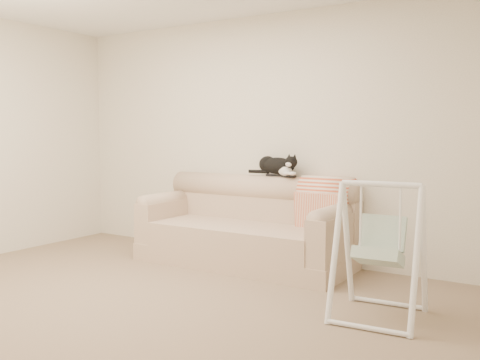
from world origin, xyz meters
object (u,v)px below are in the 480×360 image
at_px(tuxedo_cat, 277,166).
at_px(sofa, 248,230).
at_px(remote_a, 275,175).
at_px(remote_b, 289,176).
at_px(baby_swing, 380,250).

bearing_deg(tuxedo_cat, sofa, -128.94).
relative_size(remote_a, remote_b, 1.06).
xyz_separation_m(sofa, remote_b, (0.36, 0.22, 0.56)).
bearing_deg(remote_b, tuxedo_cat, 166.95).
bearing_deg(remote_a, remote_b, -8.74).
bearing_deg(baby_swing, remote_a, 142.56).
xyz_separation_m(sofa, remote_a, (0.18, 0.25, 0.56)).
relative_size(remote_a, tuxedo_cat, 0.31).
distance_m(remote_b, baby_swing, 1.77).
bearing_deg(baby_swing, remote_b, 139.70).
distance_m(sofa, tuxedo_cat, 0.73).
height_order(remote_a, remote_b, remote_a).
height_order(remote_a, baby_swing, baby_swing).
bearing_deg(sofa, remote_a, 54.01).
bearing_deg(sofa, tuxedo_cat, 51.06).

